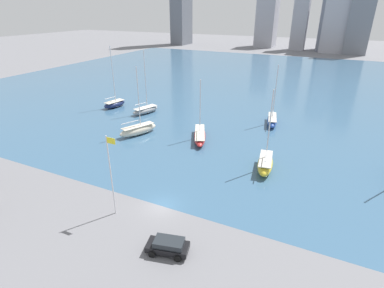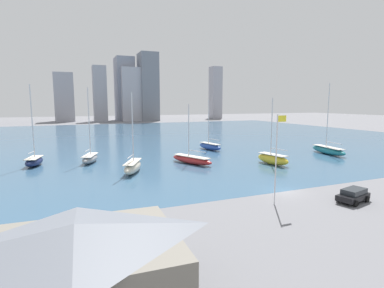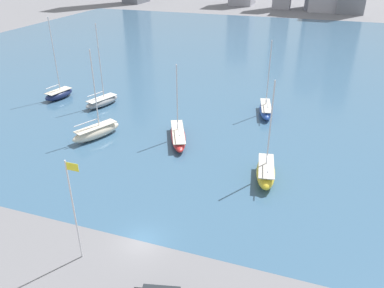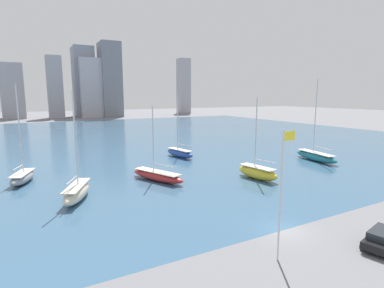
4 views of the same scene
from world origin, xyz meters
The scene contains 11 objects.
ground_plane centered at (0.00, 0.00, 0.00)m, with size 500.00×500.00×0.00m, color slate.
harbor_water centered at (0.00, 70.00, 0.00)m, with size 180.00×140.00×0.00m.
flag_pole centered at (-4.25, -3.60, 5.60)m, with size 1.24×0.14×10.24m.
distant_city_skyline centered at (-10.37, 168.11, 22.36)m, with size 167.98×25.76×68.37m.
sailboat_gray centered at (-22.14, 29.81, 0.91)m, with size 4.38×7.41×14.36m.
sailboat_navy centered at (-31.83, 30.51, 0.94)m, with size 3.68×6.53×14.78m.
sailboat_cream centered at (-16.13, 18.21, 1.04)m, with size 5.20×8.15×13.17m.
sailboat_blue centered at (6.33, 35.49, 0.93)m, with size 3.63×8.32×12.39m.
sailboat_yellow centered at (9.55, 14.98, 1.07)m, with size 3.41×7.56×12.45m.
sailboat_red centered at (-4.31, 21.39, 0.82)m, with size 6.00×9.96×11.22m.
parked_wagon_black centered at (4.64, -6.43, 0.87)m, with size 4.62×2.97×1.59m.
Camera 1 is at (16.85, -26.38, 22.77)m, focal length 28.00 mm.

